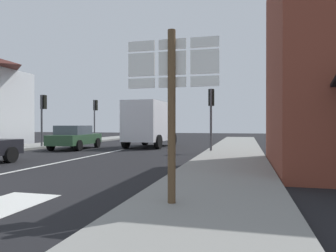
{
  "coord_description": "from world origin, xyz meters",
  "views": [
    {
      "loc": [
        7.29,
        -5.77,
        1.52
      ],
      "look_at": [
        3.19,
        10.46,
        1.45
      ],
      "focal_mm": 33.1,
      "sensor_mm": 36.0,
      "label": 1
    }
  ],
  "objects": [
    {
      "name": "traffic_light_near_left",
      "position": [
        -5.47,
        11.67,
        2.55
      ],
      "size": [
        0.3,
        0.49,
        3.45
      ],
      "color": "#47474C",
      "rests_on": "ground"
    },
    {
      "name": "sidewalk_right",
      "position": [
        6.65,
        8.0,
        0.07
      ],
      "size": [
        2.95,
        44.0,
        0.14
      ],
      "primitive_type": "cube",
      "color": "gray",
      "rests_on": "ground"
    },
    {
      "name": "route_sign_post",
      "position": [
        6.01,
        -0.44,
        2.0
      ],
      "size": [
        1.66,
        0.14,
        3.2
      ],
      "color": "brown",
      "rests_on": "ground"
    },
    {
      "name": "delivery_truck",
      "position": [
        0.94,
        14.31,
        1.65
      ],
      "size": [
        2.69,
        5.1,
        3.05
      ],
      "color": "silver",
      "rests_on": "ground"
    },
    {
      "name": "ground_plane",
      "position": [
        0.0,
        10.0,
        0.0
      ],
      "size": [
        80.0,
        80.0,
        0.0
      ],
      "primitive_type": "plane",
      "color": "black"
    },
    {
      "name": "traffic_light_near_right",
      "position": [
        5.47,
        10.94,
        2.55
      ],
      "size": [
        0.3,
        0.49,
        3.44
      ],
      "color": "#47474C",
      "rests_on": "ground"
    },
    {
      "name": "sedan_far",
      "position": [
        -3.05,
        11.47,
        0.76
      ],
      "size": [
        2.22,
        4.32,
        1.47
      ],
      "color": "#2D5133",
      "rests_on": "ground"
    },
    {
      "name": "lane_centre_stripe",
      "position": [
        0.0,
        6.0,
        0.01
      ],
      "size": [
        0.16,
        12.0,
        0.01
      ],
      "primitive_type": "cube",
      "color": "silver",
      "rests_on": "ground"
    },
    {
      "name": "traffic_light_far_left",
      "position": [
        -5.47,
        18.81,
        2.72
      ],
      "size": [
        0.3,
        0.49,
        3.67
      ],
      "color": "#47474C",
      "rests_on": "ground"
    }
  ]
}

